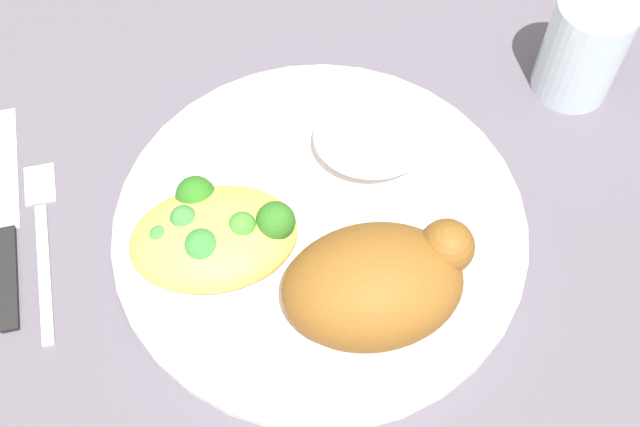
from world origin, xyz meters
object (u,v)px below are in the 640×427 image
(rice_pile, at_px, (374,134))
(mac_cheese_with_broccoli, at_px, (213,235))
(plate, at_px, (320,226))
(roasted_chicken, at_px, (378,284))
(fork, at_px, (42,235))
(water_glass, at_px, (584,47))
(knife, at_px, (6,230))

(rice_pile, bearing_deg, mac_cheese_with_broccoli, -152.21)
(plate, distance_m, roasted_chicken, 0.08)
(plate, relative_size, mac_cheese_with_broccoli, 2.59)
(fork, xyz_separation_m, water_glass, (0.41, 0.07, 0.04))
(fork, height_order, knife, knife)
(plate, height_order, mac_cheese_with_broccoli, mac_cheese_with_broccoli)
(plate, distance_m, water_glass, 0.24)
(fork, bearing_deg, plate, -8.69)
(rice_pile, bearing_deg, knife, -176.33)
(plate, xyz_separation_m, fork, (-0.19, 0.03, -0.01))
(rice_pile, bearing_deg, water_glass, 14.34)
(water_glass, bearing_deg, rice_pile, -165.66)
(plate, bearing_deg, knife, 170.14)
(roasted_chicken, distance_m, rice_pile, 0.13)
(roasted_chicken, xyz_separation_m, rice_pile, (0.03, 0.13, -0.02))
(roasted_chicken, distance_m, mac_cheese_with_broccoli, 0.12)
(mac_cheese_with_broccoli, bearing_deg, water_glass, 20.29)
(rice_pile, relative_size, mac_cheese_with_broccoli, 0.79)
(roasted_chicken, bearing_deg, rice_pile, 78.54)
(plate, height_order, water_glass, water_glass)
(fork, xyz_separation_m, knife, (-0.02, 0.01, 0.00))
(plate, bearing_deg, rice_pile, 48.25)
(rice_pile, xyz_separation_m, fork, (-0.24, -0.03, -0.03))
(roasted_chicken, relative_size, fork, 0.86)
(plate, distance_m, rice_pile, 0.08)
(rice_pile, height_order, water_glass, water_glass)
(mac_cheese_with_broccoli, distance_m, knife, 0.16)
(plate, bearing_deg, mac_cheese_with_broccoli, -172.70)
(plate, relative_size, roasted_chicken, 2.37)
(roasted_chicken, xyz_separation_m, knife, (-0.24, 0.11, -0.05))
(mac_cheese_with_broccoli, relative_size, fork, 0.79)
(fork, distance_m, water_glass, 0.42)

